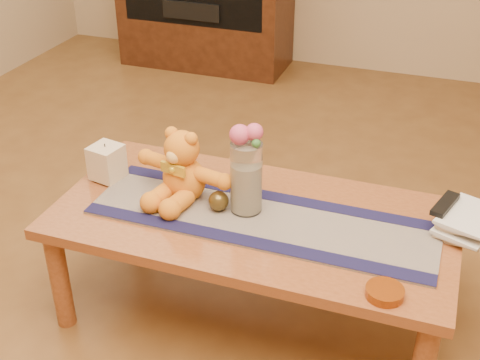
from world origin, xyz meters
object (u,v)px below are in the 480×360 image
(glass_vase, at_px, (246,178))
(bronze_ball, at_px, (219,201))
(tv_remote, at_px, (445,204))
(teddy_bear, at_px, (184,165))
(book_bottom, at_px, (443,221))
(amber_dish, at_px, (385,292))
(pillar_candle, at_px, (107,162))

(glass_vase, xyz_separation_m, bronze_ball, (-0.09, -0.03, -0.09))
(tv_remote, bearing_deg, teddy_bear, -154.87)
(book_bottom, distance_m, amber_dish, 0.46)
(bronze_ball, xyz_separation_m, tv_remote, (0.75, 0.18, 0.04))
(book_bottom, relative_size, amber_dish, 1.97)
(bronze_ball, bearing_deg, amber_dish, -22.40)
(book_bottom, height_order, amber_dish, amber_dish)
(bronze_ball, bearing_deg, book_bottom, 14.00)
(teddy_bear, xyz_separation_m, bronze_ball, (0.15, -0.05, -0.09))
(teddy_bear, xyz_separation_m, tv_remote, (0.90, 0.13, -0.05))
(teddy_bear, bearing_deg, glass_vase, 8.36)
(teddy_bear, xyz_separation_m, book_bottom, (0.90, 0.14, -0.12))
(teddy_bear, height_order, book_bottom, teddy_bear)
(glass_vase, distance_m, amber_dish, 0.61)
(book_bottom, bearing_deg, pillar_candle, -160.66)
(teddy_bear, relative_size, bronze_ball, 5.18)
(book_bottom, bearing_deg, teddy_bear, -157.30)
(teddy_bear, height_order, bronze_ball, teddy_bear)
(bronze_ball, distance_m, amber_dish, 0.67)
(book_bottom, relative_size, tv_remote, 1.39)
(bronze_ball, height_order, amber_dish, bronze_ball)
(amber_dish, bearing_deg, teddy_bear, 158.51)
(teddy_bear, relative_size, amber_dish, 3.27)
(teddy_bear, distance_m, tv_remote, 0.91)
(pillar_candle, height_order, book_bottom, pillar_candle)
(amber_dish, bearing_deg, pillar_candle, 163.53)
(pillar_candle, relative_size, tv_remote, 0.82)
(tv_remote, bearing_deg, pillar_candle, -158.09)
(book_bottom, bearing_deg, amber_dish, -92.60)
(bronze_ball, relative_size, book_bottom, 0.32)
(pillar_candle, relative_size, bronze_ball, 1.82)
(teddy_bear, distance_m, glass_vase, 0.24)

